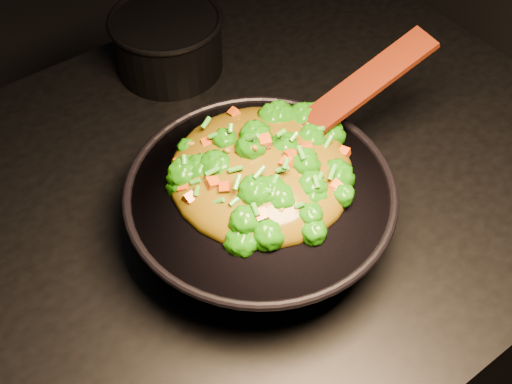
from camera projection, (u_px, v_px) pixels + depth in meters
stovetop at (246, 317)px, 1.38m from camera, size 1.20×0.90×0.90m
wok at (260, 213)px, 0.93m from camera, size 0.39×0.39×0.10m
stir_fry at (261, 153)px, 0.87m from camera, size 0.27×0.27×0.09m
spatula at (338, 104)px, 0.92m from camera, size 0.31×0.08×0.13m
back_pot at (168, 43)px, 1.18m from camera, size 0.25×0.25×0.11m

